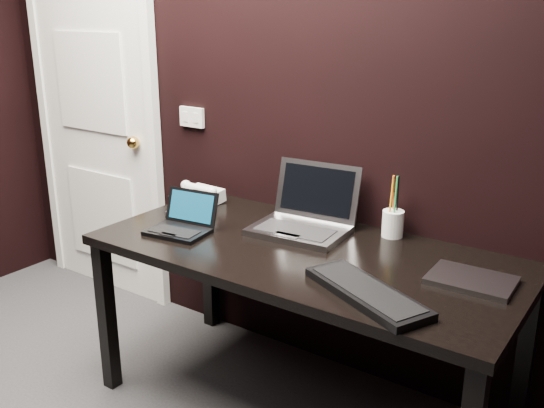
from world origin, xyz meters
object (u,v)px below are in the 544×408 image
Objects in this scene: desk at (304,267)px; closed_laptop at (471,280)px; silver_laptop at (304,219)px; pen_cup at (393,222)px; desk_phone at (200,195)px; mobile_phone at (173,208)px; netbook at (182,224)px; ext_keyboard at (367,292)px; door at (96,118)px.

desk is 5.84× the size of closed_laptop.
silver_laptop is 0.37m from pen_cup.
desk_phone is 0.20m from mobile_phone.
mobile_phone is (-0.19, 0.14, -0.00)m from netbook.
ext_keyboard reaches higher than desk.
silver_laptop reaches higher than pen_cup.
mobile_phone is at bearing 178.85° from desk.
netbook is at bearing -148.80° from pen_cup.
netbook is 1.06× the size of pen_cup.
silver_laptop is (0.42, 0.31, 0.02)m from netbook.
ext_keyboard is 1.75× the size of closed_laptop.
door is 9.35× the size of desk_phone.
mobile_phone is at bearing 142.88° from netbook.
desk is at bearing 13.66° from netbook.
closed_laptop is (0.64, 0.07, 0.09)m from desk.
door is at bearing 178.64° from pen_cup.
door is 1.03m from mobile_phone.
desk is at bearing -12.82° from door.
door is at bearing 172.73° from silver_laptop.
mobile_phone reaches higher than desk.
closed_laptop is at bearing -7.60° from door.
door is 1.26m from netbook.
mobile_phone reaches higher than closed_laptop.
pen_cup is (0.34, 0.15, 0.01)m from silver_laptop.
netbook reaches higher than desk_phone.
door is at bearing 163.34° from ext_keyboard.
door reaches higher than desk.
ext_keyboard is at bearing -129.57° from closed_laptop.
door is at bearing 170.14° from desk_phone.
ext_keyboard is (0.92, -0.11, -0.02)m from netbook.
door is at bearing 155.70° from netbook.
netbook is at bearing -166.34° from desk.
pen_cup reaches higher than closed_laptop.
pen_cup is (0.76, 0.46, 0.03)m from netbook.
desk_phone is at bearing 163.56° from desk.
door reaches higher than netbook.
closed_laptop is at bearing -32.29° from pen_cup.
desk is at bearing -124.52° from pen_cup.
closed_laptop is 1.11× the size of pen_cup.
closed_laptop is 0.49m from pen_cup.
netbook reaches higher than desk.
silver_laptop reaches higher than mobile_phone.
door is at bearing 158.74° from mobile_phone.
closed_laptop is 1.38m from desk_phone.
closed_laptop is (1.17, 0.20, -0.02)m from netbook.
mobile_phone is 1.00m from pen_cup.
closed_laptop is (0.75, -0.11, -0.04)m from silver_laptop.
desk is 6.12× the size of netbook.
netbook is (1.12, -0.50, -0.27)m from door.
ext_keyboard is at bearing -31.09° from desk.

